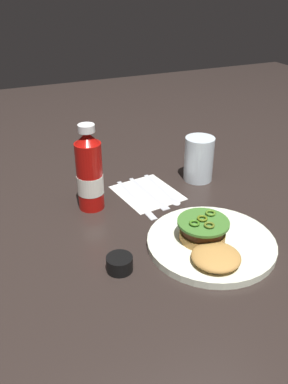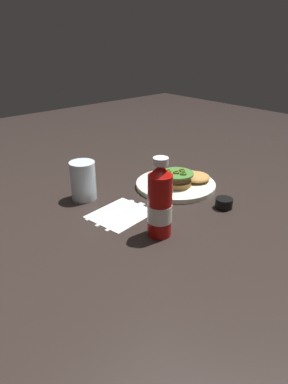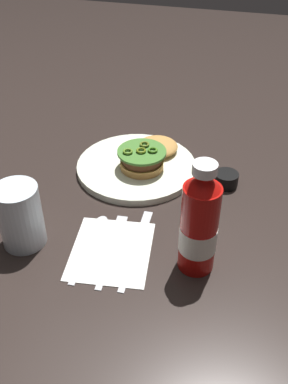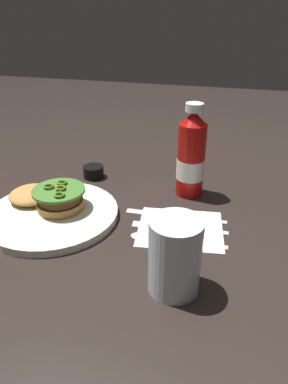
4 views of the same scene
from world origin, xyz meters
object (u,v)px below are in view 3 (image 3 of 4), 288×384
ketchup_bottle (199,225)px  fork_utensil (114,242)px  butter_knife (138,241)px  spoon_utensil (93,236)px  water_glass (20,216)px  napkin (111,250)px  dinner_plate (136,167)px  condiment_cup (226,179)px  burger_sandwich (147,154)px

ketchup_bottle → fork_utensil: size_ratio=1.11×
butter_knife → spoon_utensil: bearing=96.5°
water_glass → napkin: 0.18m
dinner_plate → spoon_utensil: size_ratio=1.47×
fork_utensil → condiment_cup: bearing=-36.3°
butter_knife → ketchup_bottle: bearing=-102.2°
butter_knife → fork_utensil: (-0.01, 0.04, 0.00)m
ketchup_bottle → butter_knife: size_ratio=1.00×
spoon_utensil → dinner_plate: bearing=-3.3°
dinner_plate → fork_utensil: 0.26m
ketchup_bottle → fork_utensil: (0.01, 0.16, -0.09)m
burger_sandwich → spoon_utensil: 0.27m
napkin → fork_utensil: fork_utensil is taller
ketchup_bottle → dinner_plate: bearing=35.5°
ketchup_bottle → spoon_utensil: (0.02, 0.21, -0.09)m
butter_knife → spoon_utensil: (-0.01, 0.09, 0.00)m
burger_sandwich → napkin: burger_sandwich is taller
dinner_plate → spoon_utensil: dinner_plate is taller
condiment_cup → spoon_utensil: condiment_cup is taller
condiment_cup → burger_sandwich: bearing=83.0°
napkin → spoon_utensil: (0.02, 0.05, 0.00)m
condiment_cup → spoon_utensil: bearing=137.3°
napkin → spoon_utensil: spoon_utensil is taller
dinner_plate → burger_sandwich: size_ratio=1.51×
water_glass → fork_utensil: (0.04, -0.17, -0.06)m
water_glass → napkin: size_ratio=0.74×
burger_sandwich → water_glass: bearing=152.9°
burger_sandwich → spoon_utensil: (-0.27, 0.04, -0.03)m
dinner_plate → spoon_utensil: (-0.25, 0.01, -0.00)m
dinner_plate → napkin: size_ratio=1.64×
water_glass → napkin: bearing=-83.5°
dinner_plate → fork_utensil: size_ratio=1.41×
condiment_cup → napkin: bearing=146.0°
ketchup_bottle → condiment_cup: (0.26, -0.02, -0.08)m
spoon_utensil → butter_knife: bearing=-83.5°
burger_sandwich → butter_knife: (-0.26, -0.05, -0.03)m
condiment_cup → napkin: 0.33m
dinner_plate → butter_knife: (-0.24, -0.07, -0.00)m
condiment_cup → ketchup_bottle: bearing=175.1°
burger_sandwich → condiment_cup: (-0.02, -0.19, -0.02)m
fork_utensil → dinner_plate: bearing=6.5°
water_glass → butter_knife: 0.23m
ketchup_bottle → napkin: ketchup_bottle is taller
dinner_plate → burger_sandwich: 0.04m
condiment_cup → fork_utensil: (-0.25, 0.18, -0.01)m
napkin → butter_knife: butter_knife is taller
ketchup_bottle → butter_knife: (0.03, 0.12, -0.09)m
burger_sandwich → ketchup_bottle: (-0.28, -0.17, 0.06)m
water_glass → napkin: (0.02, -0.17, -0.06)m
napkin → butter_knife: bearing=-52.1°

